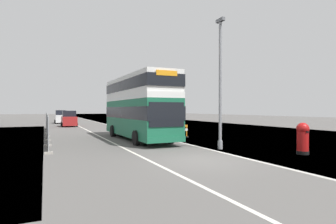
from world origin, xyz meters
TOP-DOWN VIEW (x-y plane):
  - ground at (0.57, 0.16)m, footprint 140.00×280.00m
  - double_decker_bus at (0.12, 9.67)m, footprint 2.94×11.05m
  - lamppost_foreground at (2.99, 2.63)m, footprint 0.29×0.70m
  - red_pillar_postbox at (5.91, -0.73)m, footprint 0.66×0.66m
  - roadworks_barrier at (3.61, 9.61)m, footprint 1.89×0.55m
  - construction_site_fence at (-6.43, 15.03)m, footprint 0.44×20.60m
  - car_oncoming_near at (-3.52, 29.29)m, footprint 2.05×3.90m
  - car_receding_mid at (-4.10, 39.17)m, footprint 1.94×4.29m

SIDE VIEW (x-z plane):
  - ground at x=0.57m, z-range -0.10..0.00m
  - roadworks_barrier at x=3.61m, z-range 0.14..1.21m
  - red_pillar_postbox at x=5.91m, z-range 0.08..1.76m
  - construction_site_fence at x=-6.43m, z-range -0.04..1.96m
  - car_oncoming_near at x=-3.52m, z-range -0.08..2.12m
  - car_receding_mid at x=-4.10m, z-range -0.08..2.15m
  - double_decker_bus at x=0.12m, z-range 0.16..5.08m
  - lamppost_foreground at x=2.99m, z-range -0.23..7.58m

